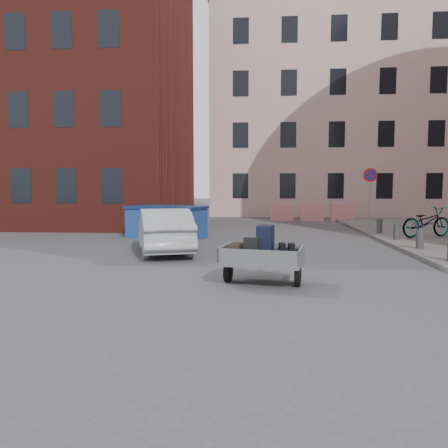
# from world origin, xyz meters

# --- Properties ---
(ground) EXTENTS (120.00, 120.00, 0.00)m
(ground) POSITION_xyz_m (0.00, 0.00, 0.00)
(ground) COLOR #38383A
(ground) RESTS_ON ground
(building_brick) EXTENTS (12.00, 10.00, 14.00)m
(building_brick) POSITION_xyz_m (-9.00, 13.00, 7.00)
(building_brick) COLOR #591E16
(building_brick) RESTS_ON ground
(building_pink) EXTENTS (16.00, 8.00, 14.00)m
(building_pink) POSITION_xyz_m (6.00, 22.00, 7.00)
(building_pink) COLOR #C19494
(building_pink) RESTS_ON ground
(no_parking_sign) EXTENTS (0.60, 0.09, 2.65)m
(no_parking_sign) POSITION_xyz_m (6.00, 9.48, 2.01)
(no_parking_sign) COLOR gray
(no_parking_sign) RESTS_ON sidewalk
(bollards) EXTENTS (0.22, 9.02, 0.55)m
(bollards) POSITION_xyz_m (6.00, 3.40, 0.40)
(bollards) COLOR #3A3A3D
(bollards) RESTS_ON sidewalk
(barriers) EXTENTS (4.70, 0.18, 1.00)m
(barriers) POSITION_xyz_m (4.20, 15.00, 0.50)
(barriers) COLOR red
(barriers) RESTS_ON ground
(trailer) EXTENTS (1.78, 1.93, 1.20)m
(trailer) POSITION_xyz_m (1.24, -1.21, 0.61)
(trailer) COLOR black
(trailer) RESTS_ON ground
(dumpster) EXTENTS (3.27, 2.41, 1.23)m
(dumpster) POSITION_xyz_m (-2.37, 6.50, 0.62)
(dumpster) COLOR navy
(dumpster) RESTS_ON ground
(silver_car) EXTENTS (2.57, 4.26, 1.33)m
(silver_car) POSITION_xyz_m (-1.68, 2.93, 0.66)
(silver_car) COLOR #A5A8AD
(silver_car) RESTS_ON ground
(bicycle) EXTENTS (2.25, 1.54, 1.12)m
(bicycle) POSITION_xyz_m (7.31, 6.49, 0.68)
(bicycle) COLOR black
(bicycle) RESTS_ON sidewalk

